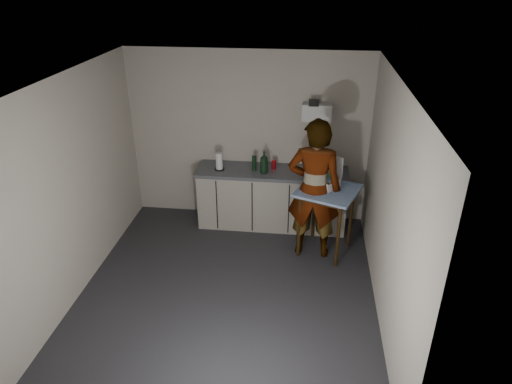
# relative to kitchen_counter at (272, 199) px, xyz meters

# --- Properties ---
(ground) EXTENTS (4.00, 4.00, 0.00)m
(ground) POSITION_rel_kitchen_counter_xyz_m (-0.40, -1.70, -0.43)
(ground) COLOR #252429
(ground) RESTS_ON ground
(wall_back) EXTENTS (3.60, 0.02, 2.60)m
(wall_back) POSITION_rel_kitchen_counter_xyz_m (-0.40, 0.29, 0.87)
(wall_back) COLOR beige
(wall_back) RESTS_ON ground
(wall_right) EXTENTS (0.02, 4.00, 2.60)m
(wall_right) POSITION_rel_kitchen_counter_xyz_m (1.39, -1.70, 0.87)
(wall_right) COLOR beige
(wall_right) RESTS_ON ground
(wall_left) EXTENTS (0.02, 4.00, 2.60)m
(wall_left) POSITION_rel_kitchen_counter_xyz_m (-2.19, -1.70, 0.87)
(wall_left) COLOR beige
(wall_left) RESTS_ON ground
(ceiling) EXTENTS (3.60, 4.00, 0.01)m
(ceiling) POSITION_rel_kitchen_counter_xyz_m (-0.40, -1.70, 2.17)
(ceiling) COLOR white
(ceiling) RESTS_ON wall_back
(kitchen_counter) EXTENTS (2.24, 0.62, 0.91)m
(kitchen_counter) POSITION_rel_kitchen_counter_xyz_m (0.00, 0.00, 0.00)
(kitchen_counter) COLOR black
(kitchen_counter) RESTS_ON ground
(wall_shelf) EXTENTS (0.42, 0.18, 0.37)m
(wall_shelf) POSITION_rel_kitchen_counter_xyz_m (0.60, 0.22, 1.32)
(wall_shelf) COLOR white
(wall_shelf) RESTS_ON ground
(side_table) EXTENTS (0.96, 0.96, 0.96)m
(side_table) POSITION_rel_kitchen_counter_xyz_m (0.79, -0.66, 0.41)
(side_table) COLOR #34210B
(side_table) RESTS_ON ground
(standing_man) EXTENTS (0.75, 0.53, 1.96)m
(standing_man) POSITION_rel_kitchen_counter_xyz_m (0.61, -0.71, 0.55)
(standing_man) COLOR #B2A593
(standing_man) RESTS_ON ground
(soap_bottle) EXTENTS (0.16, 0.16, 0.33)m
(soap_bottle) POSITION_rel_kitchen_counter_xyz_m (-0.12, -0.09, 0.65)
(soap_bottle) COLOR black
(soap_bottle) RESTS_ON kitchen_counter
(soda_can) EXTENTS (0.07, 0.07, 0.13)m
(soda_can) POSITION_rel_kitchen_counter_xyz_m (0.01, 0.07, 0.55)
(soda_can) COLOR red
(soda_can) RESTS_ON kitchen_counter
(dark_bottle) EXTENTS (0.07, 0.07, 0.23)m
(dark_bottle) POSITION_rel_kitchen_counter_xyz_m (-0.27, -0.02, 0.60)
(dark_bottle) COLOR black
(dark_bottle) RESTS_ON kitchen_counter
(paper_towel) EXTENTS (0.15, 0.15, 0.27)m
(paper_towel) POSITION_rel_kitchen_counter_xyz_m (-0.79, -0.06, 0.61)
(paper_towel) COLOR black
(paper_towel) RESTS_ON kitchen_counter
(dish_rack) EXTENTS (0.40, 0.30, 0.28)m
(dish_rack) POSITION_rel_kitchen_counter_xyz_m (0.73, 0.06, 0.55)
(dish_rack) COLOR silver
(dish_rack) RESTS_ON kitchen_counter
(bakery_box) EXTENTS (0.41, 0.41, 0.41)m
(bakery_box) POSITION_rel_kitchen_counter_xyz_m (0.78, -0.55, 0.63)
(bakery_box) COLOR white
(bakery_box) RESTS_ON side_table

